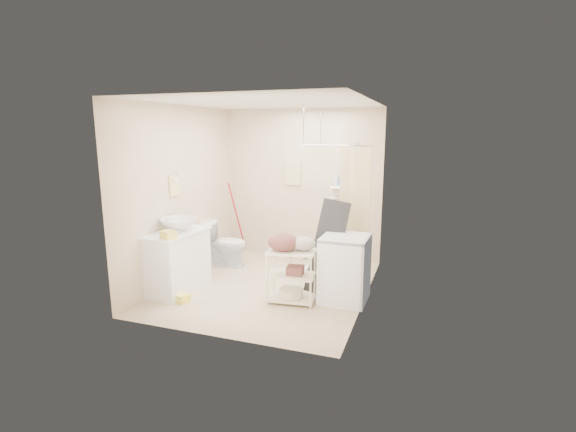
{
  "coord_description": "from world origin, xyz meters",
  "views": [
    {
      "loc": [
        2.14,
        -5.34,
        2.24
      ],
      "look_at": [
        0.21,
        0.25,
        1.01
      ],
      "focal_mm": 26.0,
      "sensor_mm": 36.0,
      "label": 1
    }
  ],
  "objects_px": {
    "vanity": "(177,261)",
    "laundry_rack": "(291,271)",
    "toilet": "(225,244)",
    "washing_machine": "(345,268)"
  },
  "relations": [
    {
      "from": "toilet",
      "to": "washing_machine",
      "type": "relative_size",
      "value": 0.85
    },
    {
      "from": "vanity",
      "to": "washing_machine",
      "type": "bearing_deg",
      "value": 14.28
    },
    {
      "from": "washing_machine",
      "to": "laundry_rack",
      "type": "relative_size",
      "value": 1.04
    },
    {
      "from": "washing_machine",
      "to": "laundry_rack",
      "type": "bearing_deg",
      "value": -154.65
    },
    {
      "from": "vanity",
      "to": "laundry_rack",
      "type": "xyz_separation_m",
      "value": [
        1.65,
        0.13,
        -0.01
      ]
    },
    {
      "from": "vanity",
      "to": "washing_machine",
      "type": "relative_size",
      "value": 1.11
    },
    {
      "from": "laundry_rack",
      "to": "vanity",
      "type": "bearing_deg",
      "value": 178.8
    },
    {
      "from": "toilet",
      "to": "washing_machine",
      "type": "distance_m",
      "value": 2.32
    },
    {
      "from": "toilet",
      "to": "washing_machine",
      "type": "xyz_separation_m",
      "value": [
        2.18,
        -0.79,
        0.06
      ]
    },
    {
      "from": "vanity",
      "to": "toilet",
      "type": "xyz_separation_m",
      "value": [
        0.12,
        1.21,
        -0.05
      ]
    }
  ]
}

